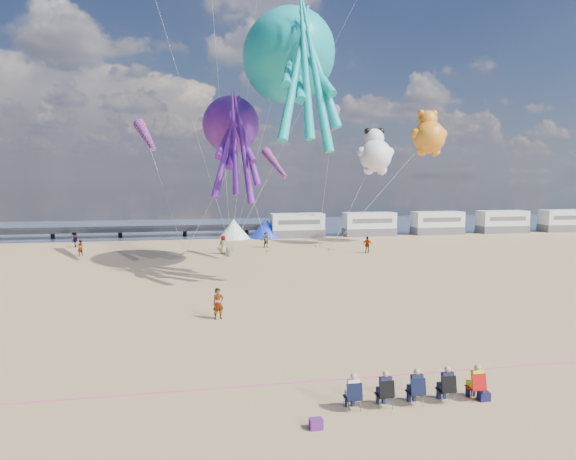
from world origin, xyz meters
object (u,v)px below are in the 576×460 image
at_px(beachgoer_4, 266,240).
at_px(sandbag_c, 331,249).
at_px(sandbag_b, 269,251).
at_px(windsock_mid, 334,119).
at_px(tent_white, 234,229).
at_px(kite_octopus_purple, 231,125).
at_px(spectator_row, 415,386).
at_px(beachgoer_0, 223,245).
at_px(kite_octopus_teal, 288,56).
at_px(kite_teddy_orange, 429,137).
at_px(motorhome_2, 437,223).
at_px(windsock_right, 275,164).
at_px(cooler_purple, 316,424).
at_px(standing_person, 218,304).
at_px(beachgoer_2, 75,240).
at_px(sandbag_a, 184,254).
at_px(sandbag_d, 318,246).
at_px(beachgoer_5, 80,248).
at_px(motorhome_3, 502,222).
at_px(motorhome_1, 369,224).
at_px(kite_panda, 376,156).
at_px(beachgoer_3, 367,245).
at_px(motorhome_4, 564,221).
at_px(windsock_left, 146,136).
at_px(motorhome_0, 297,225).
at_px(sandbag_e, 231,250).
at_px(tent_blue, 266,228).
at_px(cooler_navy, 484,396).

xyz_separation_m(beachgoer_4, sandbag_c, (6.46, -2.93, -0.72)).
xyz_separation_m(sandbag_b, windsock_mid, (5.11, -5.62, 12.65)).
relative_size(tent_white, kite_octopus_purple, 0.35).
xyz_separation_m(spectator_row, beachgoer_0, (-4.41, 35.01, 0.27)).
relative_size(kite_octopus_teal, kite_teddy_orange, 2.26).
bearing_deg(motorhome_2, windsock_right, -145.47).
bearing_deg(beachgoer_0, windsock_right, 160.71).
height_order(cooler_purple, sandbag_c, cooler_purple).
distance_m(standing_person, beachgoer_2, 34.16).
xyz_separation_m(sandbag_a, sandbag_d, (14.20, 3.03, 0.00)).
height_order(beachgoer_5, sandbag_d, beachgoer_5).
bearing_deg(sandbag_c, spectator_row, -100.82).
bearing_deg(motorhome_3, spectator_row, -125.67).
height_order(sandbag_b, sandbag_c, same).
relative_size(sandbag_c, kite_teddy_orange, 0.08).
xyz_separation_m(motorhome_1, sandbag_d, (-9.08, -9.26, -1.39)).
bearing_deg(beachgoer_4, windsock_mid, -82.33).
bearing_deg(sandbag_a, kite_panda, 6.42).
xyz_separation_m(standing_person, beachgoer_2, (-13.97, 31.17, -0.04)).
distance_m(sandbag_b, sandbag_d, 6.48).
xyz_separation_m(standing_person, sandbag_b, (6.21, 23.69, -0.74)).
height_order(sandbag_a, sandbag_c, same).
relative_size(beachgoer_2, sandbag_d, 3.25).
bearing_deg(motorhome_3, sandbag_c, -156.78).
bearing_deg(beachgoer_3, motorhome_4, -146.23).
distance_m(beachgoer_2, sandbag_b, 21.54).
bearing_deg(windsock_left, sandbag_a, 30.13).
bearing_deg(windsock_right, sandbag_c, 23.21).
bearing_deg(cooler_purple, tent_white, 88.51).
bearing_deg(beachgoer_4, motorhome_2, -1.11).
distance_m(kite_teddy_orange, windsock_right, 19.84).
relative_size(motorhome_0, sandbag_c, 13.20).
xyz_separation_m(beachgoer_3, windsock_right, (-9.69, -2.37, 7.95)).
height_order(tent_white, beachgoer_2, tent_white).
xyz_separation_m(motorhome_2, windsock_left, (-35.87, -15.27, 9.75)).
height_order(motorhome_4, sandbag_c, motorhome_4).
xyz_separation_m(cooler_purple, kite_octopus_teal, (3.99, 26.42, 16.91)).
relative_size(motorhome_1, windsock_mid, 1.15).
relative_size(motorhome_3, sandbag_e, 13.20).
distance_m(kite_octopus_teal, kite_octopus_purple, 7.67).
bearing_deg(kite_octopus_purple, tent_blue, 68.24).
bearing_deg(motorhome_1, beachgoer_5, -161.06).
relative_size(beachgoer_4, sandbag_c, 3.32).
bearing_deg(sandbag_b, cooler_navy, -86.34).
relative_size(cooler_navy, beachgoer_0, 0.21).
distance_m(spectator_row, kite_teddy_orange, 43.51).
distance_m(standing_person, kite_octopus_purple, 21.00).
bearing_deg(beachgoer_3, beachgoer_0, 2.73).
bearing_deg(motorhome_3, sandbag_a, -163.80).
height_order(kite_teddy_orange, windsock_left, windsock_left).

